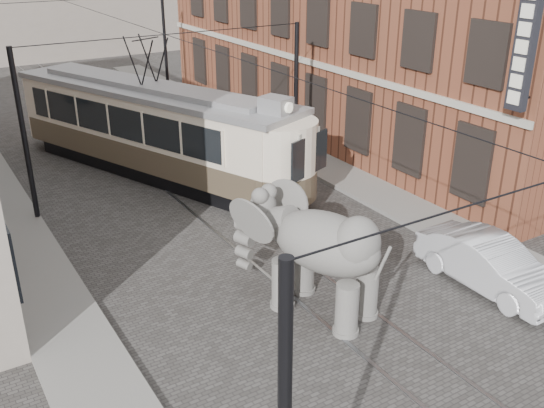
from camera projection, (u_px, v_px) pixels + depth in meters
ground at (263, 249)px, 19.60m from camera, size 120.00×120.00×0.00m
tram_rails at (263, 249)px, 19.59m from camera, size 1.54×80.00×0.02m
sidewalk_right at (404, 207)px, 22.44m from camera, size 2.00×60.00×0.15m
sidewalk_left at (54, 307)px, 16.46m from camera, size 2.00×60.00×0.15m
brick_building at (363, 7)px, 29.46m from camera, size 8.00×26.00×12.00m
catenary at (186, 121)px, 22.19m from camera, size 11.00×30.20×6.00m
tram at (151, 108)px, 24.69m from camera, size 7.85×14.09×5.56m
elephant at (325, 259)px, 15.79m from camera, size 4.46×5.78×3.13m
parked_car at (490, 264)px, 17.26m from camera, size 1.60×4.44×1.46m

